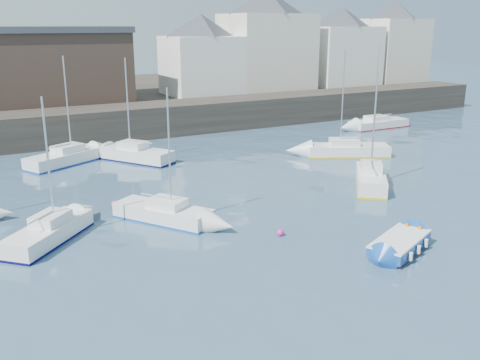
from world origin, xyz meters
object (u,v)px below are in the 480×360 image
sailboat_b (164,213)px  sailboat_f (136,154)px  sailboat_a (49,232)px  buoy_mid (363,195)px  sailboat_h (66,157)px  blue_dinghy (400,244)px  sailboat_c (371,178)px  buoy_far (115,207)px  sailboat_d (347,150)px  sailboat_g (378,123)px  buoy_near (280,236)px

sailboat_b → sailboat_f: (2.91, 13.92, 0.09)m
sailboat_a → buoy_mid: sailboat_a is taller
sailboat_h → blue_dinghy: bearing=-66.9°
sailboat_h → sailboat_f: bearing=-18.5°
sailboat_b → sailboat_c: (14.69, -0.49, 0.10)m
sailboat_f → buoy_far: size_ratio=19.44×
buoy_far → sailboat_a: bearing=-140.2°
sailboat_d → sailboat_g: bearing=37.0°
sailboat_c → blue_dinghy: bearing=-124.6°
sailboat_a → sailboat_b: size_ratio=0.98×
sailboat_a → buoy_near: size_ratio=19.74×
sailboat_d → sailboat_g: sailboat_d is taller
sailboat_f → buoy_far: (-4.70, -10.28, -0.57)m
buoy_near → buoy_mid: (8.36, 3.20, 0.00)m
sailboat_g → sailboat_h: bearing=179.7°
sailboat_d → buoy_far: size_ratio=20.63×
buoy_near → blue_dinghy: bearing=-49.0°
sailboat_h → buoy_far: (0.48, -12.02, -0.54)m
sailboat_a → sailboat_g: (36.16, 15.50, -0.03)m
blue_dinghy → sailboat_c: size_ratio=0.56×
sailboat_b → sailboat_d: (19.04, 7.23, 0.04)m
sailboat_d → sailboat_f: size_ratio=1.06×
sailboat_h → buoy_near: 21.73m
sailboat_d → buoy_far: bearing=-170.2°
sailboat_g → buoy_near: bearing=-141.2°
sailboat_d → buoy_near: 18.94m
blue_dinghy → sailboat_a: 17.45m
sailboat_c → sailboat_f: sailboat_f is taller
blue_dinghy → sailboat_d: size_ratio=0.50×
buoy_near → sailboat_a: bearing=155.1°
sailboat_h → buoy_mid: (15.18, -17.42, -0.54)m
sailboat_d → sailboat_g: (10.97, 8.26, -0.04)m
sailboat_h → buoy_mid: bearing=-48.9°
blue_dinghy → buoy_mid: blue_dinghy is taller
sailboat_a → sailboat_d: bearing=16.0°
sailboat_a → buoy_mid: (19.07, -1.76, -0.51)m
sailboat_c → sailboat_g: bearing=46.2°
blue_dinghy → sailboat_b: 12.73m
sailboat_b → buoy_mid: sailboat_b is taller
buoy_near → buoy_mid: 8.95m
buoy_near → buoy_far: 10.69m
sailboat_c → sailboat_d: sailboat_d is taller
sailboat_g → buoy_near: size_ratio=22.86×
sailboat_c → sailboat_d: bearing=60.6°
sailboat_g → buoy_mid: (-17.09, -17.26, -0.48)m
buoy_far → buoy_near: bearing=-53.6°
sailboat_a → sailboat_h: 16.14m
sailboat_a → sailboat_h: (3.90, 15.66, 0.03)m
sailboat_g → buoy_mid: 24.29m
sailboat_h → buoy_far: size_ratio=19.89×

